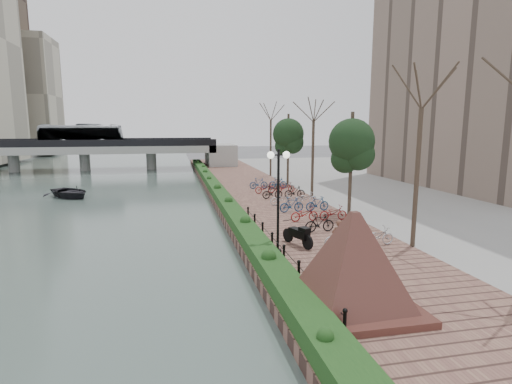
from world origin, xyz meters
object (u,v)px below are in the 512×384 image
object	(u,v)px
pedestrian	(338,238)
boat	(70,192)
motorcycle	(298,234)
granite_monument	(353,260)
lamppost	(278,178)

from	to	relation	value
pedestrian	boat	world-z (taller)	pedestrian
motorcycle	boat	size ratio (longest dim) A/B	0.40
granite_monument	boat	xyz separation A→B (m)	(-14.16, 25.79, -1.56)
lamppost	boat	xyz separation A→B (m)	(-13.33, 19.93, -3.36)
lamppost	boat	distance (m)	24.21
motorcycle	pedestrian	world-z (taller)	pedestrian
granite_monument	lamppost	distance (m)	6.19
lamppost	motorcycle	distance (m)	3.11
pedestrian	granite_monument	bearing A→B (deg)	75.02
lamppost	boat	size ratio (longest dim) A/B	1.02
pedestrian	boat	size ratio (longest dim) A/B	0.35
granite_monument	boat	world-z (taller)	granite_monument
granite_monument	motorcycle	distance (m)	6.69
lamppost	motorcycle	world-z (taller)	lamppost
pedestrian	lamppost	bearing A→B (deg)	-17.55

